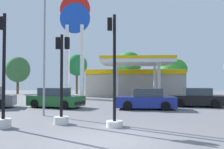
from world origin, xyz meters
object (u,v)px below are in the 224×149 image
at_px(car_1, 146,100).
at_px(tree_1, 77,65).
at_px(car_0, 56,99).
at_px(traffic_signal_0, 3,94).
at_px(corner_streetlamp, 43,37).
at_px(car_3, 196,98).
at_px(tree_0, 18,70).
at_px(station_pole_sign, 75,33).
at_px(traffic_signal_2, 62,92).
at_px(tree_3, 174,69).
at_px(traffic_signal_1, 114,91).
at_px(tree_2, 129,63).

xyz_separation_m(car_1, tree_1, (-9.53, 20.57, 4.01)).
bearing_deg(car_0, tree_1, 97.51).
bearing_deg(traffic_signal_0, car_0, 90.82).
relative_size(car_1, corner_streetlamp, 0.55).
height_order(car_3, tree_0, tree_0).
xyz_separation_m(station_pole_sign, car_1, (7.57, -10.26, -7.18)).
relative_size(car_1, traffic_signal_0, 0.86).
bearing_deg(car_3, tree_0, 142.45).
bearing_deg(car_3, station_pole_sign, 144.82).
distance_m(station_pole_sign, car_1, 14.63).
xyz_separation_m(car_1, tree_0, (-19.13, 19.89, 3.29)).
relative_size(traffic_signal_2, tree_3, 0.74).
distance_m(tree_0, tree_3, 25.30).
xyz_separation_m(station_pole_sign, traffic_signal_1, (5.58, -17.00, -6.29)).
bearing_deg(car_3, tree_2, 106.68).
bearing_deg(traffic_signal_0, tree_3, 65.28).
bearing_deg(tree_2, car_0, -107.55).
bearing_deg(traffic_signal_2, tree_3, 68.48).
bearing_deg(tree_1, car_3, -53.63).
height_order(car_0, tree_1, tree_1).
bearing_deg(tree_1, station_pole_sign, -79.22).
relative_size(car_1, traffic_signal_2, 1.01).
xyz_separation_m(car_3, corner_streetlamp, (-10.43, -5.86, 3.94)).
height_order(tree_0, tree_1, tree_1).
bearing_deg(corner_streetlamp, traffic_signal_0, -98.58).
bearing_deg(station_pole_sign, traffic_signal_1, -71.82).
xyz_separation_m(car_0, car_3, (11.06, 1.31, -0.01)).
relative_size(station_pole_sign, car_3, 2.84).
bearing_deg(traffic_signal_1, tree_2, 87.90).
distance_m(traffic_signal_2, tree_0, 30.00).
bearing_deg(tree_1, corner_streetlamp, -82.42).
xyz_separation_m(tree_2, tree_3, (7.19, 1.58, -0.85)).
relative_size(traffic_signal_1, tree_2, 0.75).
relative_size(station_pole_sign, corner_streetlamp, 1.61).
bearing_deg(traffic_signal_2, tree_1, 100.63).
height_order(tree_2, tree_3, tree_2).
xyz_separation_m(car_0, corner_streetlamp, (0.63, -4.55, 3.93)).
height_order(car_0, car_3, car_0).
distance_m(car_3, tree_3, 19.25).
bearing_deg(traffic_signal_1, traffic_signal_2, 167.57).
relative_size(station_pole_sign, traffic_signal_0, 2.50).
xyz_separation_m(tree_1, tree_2, (8.50, -1.29, 0.15)).
xyz_separation_m(traffic_signal_0, tree_0, (-12.33, 27.16, 2.51)).
bearing_deg(station_pole_sign, traffic_signal_2, -79.46).
bearing_deg(corner_streetlamp, car_1, 31.56).
height_order(car_3, tree_1, tree_1).
relative_size(station_pole_sign, car_1, 2.93).
xyz_separation_m(car_0, traffic_signal_1, (4.92, -7.43, 0.89)).
relative_size(tree_3, corner_streetlamp, 0.73).
height_order(station_pole_sign, car_0, station_pole_sign).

